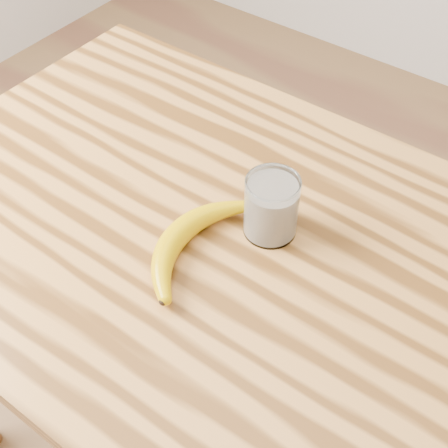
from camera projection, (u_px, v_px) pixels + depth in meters
The scene contains 3 objects.
table at pixel (221, 285), 1.11m from camera, with size 1.20×0.80×0.90m.
smoothie_glass at pixel (271, 208), 0.99m from camera, with size 0.09×0.09×0.11m.
banana at pixel (177, 235), 0.99m from camera, with size 0.12×0.33×0.04m, color #C69C00, non-canonical shape.
Camera 1 is at (0.41, -0.54, 1.66)m, focal length 50.00 mm.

